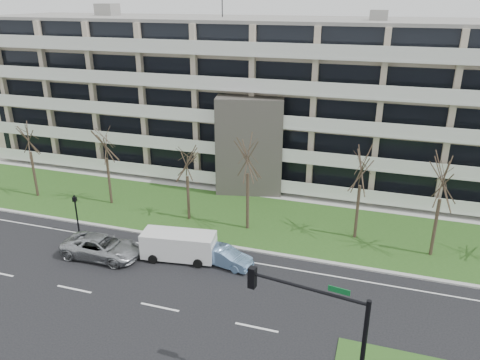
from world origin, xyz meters
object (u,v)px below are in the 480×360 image
(silver_pickup, at_px, (102,247))
(pedestrian_signal, at_px, (76,209))
(blue_sedan, at_px, (225,257))
(white_van, at_px, (180,244))
(traffic_signal, at_px, (322,329))

(silver_pickup, height_order, pedestrian_signal, pedestrian_signal)
(silver_pickup, bearing_deg, blue_sedan, -80.22)
(blue_sedan, relative_size, white_van, 0.74)
(pedestrian_signal, bearing_deg, blue_sedan, -19.96)
(blue_sedan, bearing_deg, traffic_signal, -130.61)
(white_van, distance_m, traffic_signal, 14.97)
(pedestrian_signal, bearing_deg, white_van, -22.44)
(traffic_signal, bearing_deg, white_van, 148.03)
(traffic_signal, bearing_deg, pedestrian_signal, 160.99)
(blue_sedan, distance_m, traffic_signal, 12.99)
(traffic_signal, height_order, pedestrian_signal, traffic_signal)
(traffic_signal, xyz_separation_m, pedestrian_signal, (-20.28, 10.58, -2.05))
(white_van, xyz_separation_m, pedestrian_signal, (-9.11, 1.04, 0.86))
(silver_pickup, distance_m, white_van, 5.57)
(blue_sedan, relative_size, traffic_signal, 0.62)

